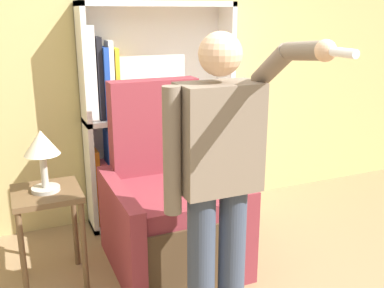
{
  "coord_description": "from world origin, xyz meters",
  "views": [
    {
      "loc": [
        -1.18,
        -1.62,
        1.75
      ],
      "look_at": [
        -0.18,
        0.7,
        1.01
      ],
      "focal_mm": 42.0,
      "sensor_mm": 36.0,
      "label": 1
    }
  ],
  "objects_px": {
    "armchair": "(169,209)",
    "person_standing": "(219,174)",
    "bookcase": "(143,122)",
    "side_table": "(48,210)",
    "table_lamp": "(42,148)"
  },
  "relations": [
    {
      "from": "bookcase",
      "to": "table_lamp",
      "type": "xyz_separation_m",
      "value": [
        -0.87,
        -0.71,
        0.08
      ]
    },
    {
      "from": "side_table",
      "to": "person_standing",
      "type": "bearing_deg",
      "value": -47.11
    },
    {
      "from": "bookcase",
      "to": "armchair",
      "type": "xyz_separation_m",
      "value": [
        -0.04,
        -0.72,
        -0.48
      ]
    },
    {
      "from": "side_table",
      "to": "table_lamp",
      "type": "distance_m",
      "value": 0.41
    },
    {
      "from": "armchair",
      "to": "person_standing",
      "type": "height_order",
      "value": "person_standing"
    },
    {
      "from": "armchair",
      "to": "person_standing",
      "type": "distance_m",
      "value": 1.02
    },
    {
      "from": "side_table",
      "to": "table_lamp",
      "type": "xyz_separation_m",
      "value": [
        0.0,
        0.0,
        0.41
      ]
    },
    {
      "from": "table_lamp",
      "to": "bookcase",
      "type": "bearing_deg",
      "value": 39.46
    },
    {
      "from": "bookcase",
      "to": "person_standing",
      "type": "relative_size",
      "value": 1.1
    },
    {
      "from": "bookcase",
      "to": "table_lamp",
      "type": "distance_m",
      "value": 1.13
    },
    {
      "from": "person_standing",
      "to": "side_table",
      "type": "height_order",
      "value": "person_standing"
    },
    {
      "from": "bookcase",
      "to": "side_table",
      "type": "height_order",
      "value": "bookcase"
    },
    {
      "from": "person_standing",
      "to": "side_table",
      "type": "distance_m",
      "value": 1.23
    },
    {
      "from": "table_lamp",
      "to": "armchair",
      "type": "bearing_deg",
      "value": -0.09
    },
    {
      "from": "armchair",
      "to": "person_standing",
      "type": "bearing_deg",
      "value": -92.35
    }
  ]
}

